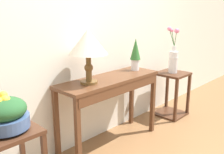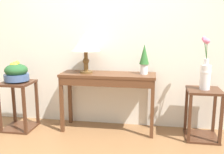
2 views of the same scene
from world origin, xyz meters
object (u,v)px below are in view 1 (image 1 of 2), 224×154
potted_plant_on_console (135,53)px  table_lamp (88,44)px  console_table (111,88)px  planter_bowl_wide_left (5,114)px  flower_vase_tall_right (173,58)px  pedestal_stand_right (171,94)px

potted_plant_on_console → table_lamp: bearing=-178.2°
console_table → table_lamp: 0.59m
table_lamp → planter_bowl_wide_left: (-0.91, -0.15, -0.39)m
potted_plant_on_console → flower_vase_tall_right: 0.76m
console_table → pedestal_stand_right: console_table is taller
pedestal_stand_right → console_table: bearing=178.1°
potted_plant_on_console → pedestal_stand_right: bearing=-6.7°
console_table → table_lamp: (-0.29, 0.02, 0.51)m
planter_bowl_wide_left → pedestal_stand_right: size_ratio=0.51×
table_lamp → planter_bowl_wide_left: size_ratio=1.63×
potted_plant_on_console → flower_vase_tall_right: (0.74, -0.09, -0.15)m
potted_plant_on_console → flower_vase_tall_right: size_ratio=0.60×
table_lamp → pedestal_stand_right: size_ratio=0.84×
potted_plant_on_console → pedestal_stand_right: size_ratio=0.60×
pedestal_stand_right → planter_bowl_wide_left: bearing=-177.8°
console_table → table_lamp: bearing=175.4°
table_lamp → potted_plant_on_console: (0.76, 0.02, -0.18)m
console_table → planter_bowl_wide_left: 1.22m
console_table → potted_plant_on_console: size_ratio=3.24×
flower_vase_tall_right → pedestal_stand_right: bearing=-30.3°
potted_plant_on_console → flower_vase_tall_right: flower_vase_tall_right is taller
table_lamp → potted_plant_on_console: 0.78m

